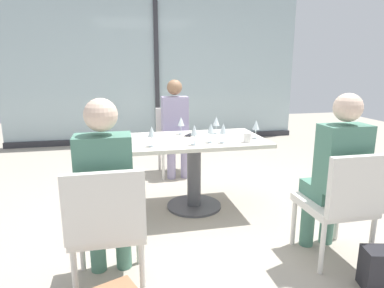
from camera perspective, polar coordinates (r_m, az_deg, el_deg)
The scene contains 18 objects.
ground_plane at distance 3.59m, azimuth 0.35°, elevation -10.53°, with size 12.00×12.00×0.00m, color #A89E8E.
window_wall_backdrop at distance 6.44m, azimuth -6.00°, elevation 11.13°, with size 5.49×0.10×2.70m.
dining_table_main at distance 3.40m, azimuth 0.36°, elevation -2.04°, with size 1.38×0.84×0.73m.
chair_front_left at distance 2.20m, azimuth -14.19°, elevation -12.75°, with size 0.46×0.50×0.87m.
chair_front_right at distance 2.69m, azimuth 24.14°, elevation -8.66°, with size 0.46×0.50×0.87m.
chair_near_window at distance 4.57m, azimuth -2.98°, elevation 1.27°, with size 0.46×0.51×0.87m.
person_front_left at distance 2.23m, azimuth -14.41°, elevation -6.81°, with size 0.34×0.39×1.26m.
person_front_right at distance 2.71m, azimuth 23.20°, elevation -3.87°, with size 0.34×0.39×1.26m.
person_near_window at distance 4.43m, azimuth -2.78°, elevation 3.56°, with size 0.34×0.39×1.26m.
wine_glass_0 at distance 3.55m, azimuth -1.88°, elevation 3.78°, with size 0.07×0.07×0.18m.
wine_glass_1 at distance 3.16m, azimuth 5.31°, elevation 2.54°, with size 0.07×0.07×0.18m.
wine_glass_2 at distance 3.02m, azimuth -6.84°, elevation 2.01°, with size 0.07×0.07×0.18m.
wine_glass_3 at distance 3.07m, azimuth 0.41°, elevation 2.27°, with size 0.07×0.07×0.18m.
wine_glass_4 at distance 3.40m, azimuth 10.78°, elevation 3.13°, with size 0.07×0.07×0.18m.
wine_glass_5 at distance 3.16m, azimuth 3.22°, elevation 2.59°, with size 0.07×0.07×0.18m.
wine_glass_6 at distance 3.58m, azimuth 4.12°, elevation 3.83°, with size 0.07×0.07×0.18m.
coffee_cup at distance 3.23m, azimuth 9.32°, elevation 1.10°, with size 0.08×0.08×0.09m, color white.
cell_phone_on_table at distance 3.50m, azimuth -0.38°, elevation 1.53°, with size 0.07×0.14×0.01m, color black.
Camera 1 is at (-0.72, -3.20, 1.45)m, focal length 31.51 mm.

